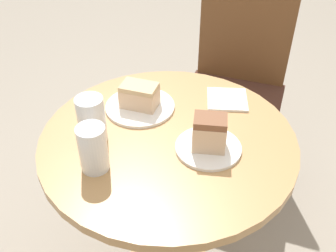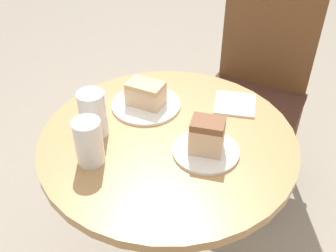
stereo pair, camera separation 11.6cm
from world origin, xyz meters
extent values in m
cylinder|color=tan|center=(0.00, 0.00, 0.37)|extent=(0.09, 0.09, 0.69)
cylinder|color=tan|center=(0.00, 0.00, 0.73)|extent=(0.78, 0.78, 0.03)
cylinder|color=brown|center=(-0.15, 0.47, 0.21)|extent=(0.04, 0.04, 0.43)
cylinder|color=brown|center=(0.27, 0.48, 0.21)|extent=(0.04, 0.04, 0.43)
cylinder|color=brown|center=(-0.16, 0.87, 0.21)|extent=(0.04, 0.04, 0.43)
cylinder|color=brown|center=(0.26, 0.88, 0.21)|extent=(0.04, 0.04, 0.43)
cube|color=#47281E|center=(0.06, 0.68, 0.44)|extent=(0.47, 0.46, 0.03)
cube|color=brown|center=(0.05, 0.89, 0.70)|extent=(0.44, 0.03, 0.49)
cylinder|color=white|center=(-0.14, 0.11, 0.75)|extent=(0.23, 0.23, 0.01)
cylinder|color=white|center=(0.13, -0.01, 0.75)|extent=(0.19, 0.19, 0.01)
cube|color=beige|center=(-0.14, 0.11, 0.79)|extent=(0.12, 0.08, 0.06)
cube|color=tan|center=(-0.14, 0.11, 0.83)|extent=(0.12, 0.08, 0.02)
cube|color=beige|center=(0.13, -0.01, 0.80)|extent=(0.11, 0.09, 0.08)
cube|color=brown|center=(0.13, -0.01, 0.85)|extent=(0.11, 0.09, 0.02)
cylinder|color=beige|center=(-0.20, -0.09, 0.80)|extent=(0.07, 0.07, 0.11)
cylinder|color=white|center=(-0.20, -0.09, 0.82)|extent=(0.08, 0.08, 0.15)
cylinder|color=silver|center=(-0.14, -0.19, 0.79)|extent=(0.07, 0.07, 0.10)
cylinder|color=white|center=(-0.14, -0.19, 0.81)|extent=(0.08, 0.08, 0.14)
cube|color=silver|center=(0.12, 0.25, 0.75)|extent=(0.17, 0.17, 0.01)
camera|label=1|loc=(0.32, -0.85, 1.50)|focal=42.00mm
camera|label=2|loc=(0.43, -0.80, 1.50)|focal=42.00mm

